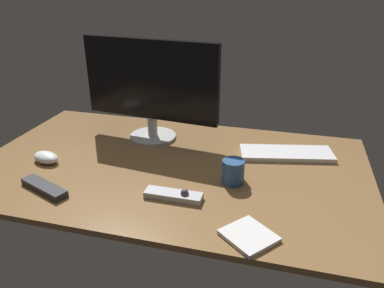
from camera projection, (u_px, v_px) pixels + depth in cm
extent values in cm
cube|color=olive|center=(171.00, 167.00, 137.29)|extent=(140.00, 84.00, 2.00)
cylinder|color=silver|center=(153.00, 137.00, 158.55)|extent=(19.21, 19.21, 1.35)
cylinder|color=silver|center=(152.00, 126.00, 156.62)|extent=(4.00, 4.00, 7.92)
cube|color=black|center=(150.00, 80.00, 148.38)|extent=(56.71, 8.81, 31.58)
cube|color=white|center=(286.00, 154.00, 143.21)|extent=(36.29, 19.33, 1.84)
ellipsoid|color=silver|center=(46.00, 157.00, 138.15)|extent=(12.42, 9.61, 3.75)
cube|color=#B7B7BC|center=(173.00, 195.00, 116.19)|extent=(17.99, 5.10, 2.08)
sphere|color=#3F3F44|center=(185.00, 193.00, 114.70)|extent=(2.51, 2.51, 2.51)
cube|color=#2D2D33|center=(44.00, 188.00, 120.34)|extent=(19.11, 11.15, 2.20)
cylinder|color=#28518C|center=(233.00, 172.00, 123.57)|extent=(7.37, 7.37, 8.25)
cube|color=white|center=(249.00, 236.00, 99.14)|extent=(17.11, 16.96, 1.19)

